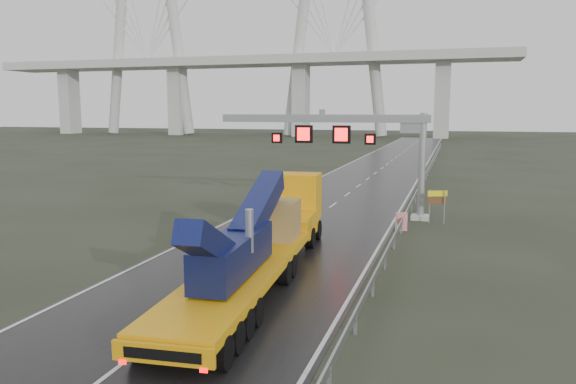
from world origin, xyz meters
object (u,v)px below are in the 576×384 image
(sign_gantry, at_px, (352,136))
(striped_barrier, at_px, (401,222))
(heavy_haul_truck, at_px, (268,233))
(exit_sign_pair, at_px, (437,200))

(sign_gantry, xyz_separation_m, striped_barrier, (3.90, -3.99, -5.05))
(sign_gantry, xyz_separation_m, heavy_haul_truck, (-1.21, -14.60, -3.85))
(sign_gantry, relative_size, striped_barrier, 13.35)
(heavy_haul_truck, bearing_deg, sign_gantry, 80.93)
(striped_barrier, bearing_deg, sign_gantry, 113.23)
(sign_gantry, relative_size, heavy_haul_truck, 0.77)
(sign_gantry, height_order, exit_sign_pair, sign_gantry)
(sign_gantry, distance_m, heavy_haul_truck, 15.15)
(heavy_haul_truck, distance_m, striped_barrier, 11.83)
(exit_sign_pair, bearing_deg, heavy_haul_truck, -140.59)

